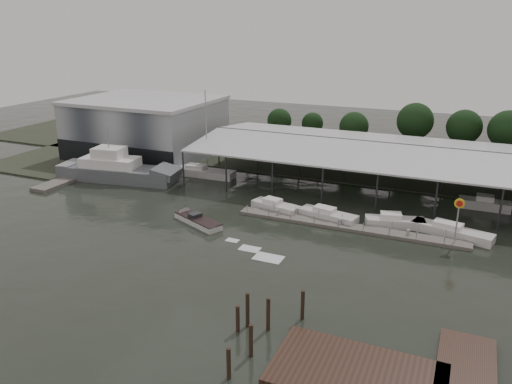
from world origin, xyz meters
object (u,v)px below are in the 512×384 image
at_px(white_sailboat, 204,172).
at_px(shell_fuel_sign, 458,213).
at_px(grey_trawler, 118,170).
at_px(speedboat_underway, 195,219).

bearing_deg(white_sailboat, shell_fuel_sign, -19.61).
xyz_separation_m(shell_fuel_sign, white_sailboat, (-38.56, 11.94, -3.27)).
height_order(shell_fuel_sign, grey_trawler, grey_trawler).
xyz_separation_m(shell_fuel_sign, speedboat_underway, (-29.95, -5.72, -3.53)).
distance_m(shell_fuel_sign, speedboat_underway, 30.69).
xyz_separation_m(shell_fuel_sign, grey_trawler, (-49.94, 4.82, -2.35)).
bearing_deg(grey_trawler, shell_fuel_sign, -14.46).
xyz_separation_m(grey_trawler, white_sailboat, (11.37, 7.12, -0.92)).
relative_size(grey_trawler, white_sailboat, 1.44).
distance_m(shell_fuel_sign, white_sailboat, 40.50).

